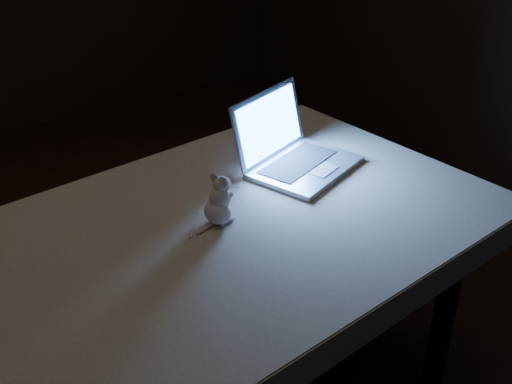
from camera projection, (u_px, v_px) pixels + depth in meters
floor at (147, 363)px, 2.44m from camera, size 5.00×5.00×0.00m
table at (234, 327)px, 2.05m from camera, size 1.54×1.08×0.78m
tablecloth at (226, 225)px, 1.92m from camera, size 1.80×1.45×0.10m
laptop at (307, 137)px, 2.07m from camera, size 0.44×0.41×0.24m
plush_mouse at (217, 200)px, 1.81m from camera, size 0.15×0.15×0.15m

